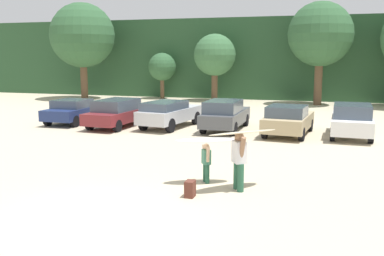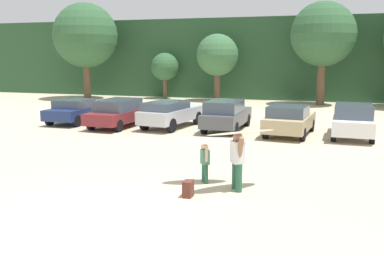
% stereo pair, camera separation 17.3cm
% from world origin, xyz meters
% --- Properties ---
extents(ground_plane, '(120.00, 120.00, 0.00)m').
position_xyz_m(ground_plane, '(0.00, 0.00, 0.00)').
color(ground_plane, '#C1B293').
extents(hillside_ridge, '(108.00, 12.00, 7.03)m').
position_xyz_m(hillside_ridge, '(0.00, 35.16, 3.52)').
color(hillside_ridge, '#284C2D').
rests_on(hillside_ridge, ground_plane).
extents(tree_ridge_back, '(5.56, 5.56, 8.29)m').
position_xyz_m(tree_ridge_back, '(-15.35, 25.53, 5.49)').
color(tree_ridge_back, brown).
rests_on(tree_ridge_back, ground_plane).
extents(tree_right, '(2.44, 2.44, 4.03)m').
position_xyz_m(tree_right, '(-8.94, 27.92, 2.78)').
color(tree_right, brown).
rests_on(tree_right, ground_plane).
extents(tree_left, '(3.48, 3.48, 5.58)m').
position_xyz_m(tree_left, '(-3.98, 27.24, 3.80)').
color(tree_left, brown).
rests_on(tree_left, ground_plane).
extents(tree_center_right, '(4.89, 4.89, 7.84)m').
position_xyz_m(tree_center_right, '(4.41, 26.54, 5.35)').
color(tree_center_right, brown).
rests_on(tree_center_right, ground_plane).
extents(parked_car_navy, '(1.90, 3.91, 1.35)m').
position_xyz_m(parked_car_navy, '(-8.55, 12.82, 0.71)').
color(parked_car_navy, navy).
rests_on(parked_car_navy, ground_plane).
extents(parked_car_maroon, '(2.07, 4.54, 1.49)m').
position_xyz_m(parked_car_maroon, '(-5.58, 12.33, 0.78)').
color(parked_car_maroon, maroon).
rests_on(parked_car_maroon, ground_plane).
extents(parked_car_silver, '(2.39, 4.70, 1.43)m').
position_xyz_m(parked_car_silver, '(-2.84, 12.90, 0.79)').
color(parked_car_silver, silver).
rests_on(parked_car_silver, ground_plane).
extents(parked_car_dark_gray, '(1.79, 4.56, 1.57)m').
position_xyz_m(parked_car_dark_gray, '(0.16, 12.96, 0.82)').
color(parked_car_dark_gray, '#4C4F54').
rests_on(parked_car_dark_gray, ground_plane).
extents(parked_car_tan, '(2.24, 4.36, 1.46)m').
position_xyz_m(parked_car_tan, '(3.37, 12.47, 0.75)').
color(parked_car_tan, tan).
rests_on(parked_car_tan, ground_plane).
extents(parked_car_white, '(1.93, 4.47, 1.57)m').
position_xyz_m(parked_car_white, '(6.24, 12.82, 0.81)').
color(parked_car_white, white).
rests_on(parked_car_white, ground_plane).
extents(person_adult, '(0.53, 0.72, 1.68)m').
position_xyz_m(person_adult, '(2.79, 3.10, 0.95)').
color(person_adult, '#26593F').
rests_on(person_adult, ground_plane).
extents(person_child, '(0.38, 0.52, 1.19)m').
position_xyz_m(person_child, '(1.71, 3.58, 0.67)').
color(person_child, '#26593F').
rests_on(person_child, ground_plane).
extents(surfboard_cream, '(2.01, 1.92, 0.19)m').
position_xyz_m(surfboard_cream, '(2.87, 3.17, 1.66)').
color(surfboard_cream, beige).
extents(surfboard_white, '(2.02, 1.30, 0.08)m').
position_xyz_m(surfboard_white, '(1.79, 3.52, 1.33)').
color(surfboard_white, white).
extents(backpack_dropped, '(0.24, 0.34, 0.45)m').
position_xyz_m(backpack_dropped, '(1.65, 2.12, 0.22)').
color(backpack_dropped, '#592D23').
rests_on(backpack_dropped, ground_plane).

